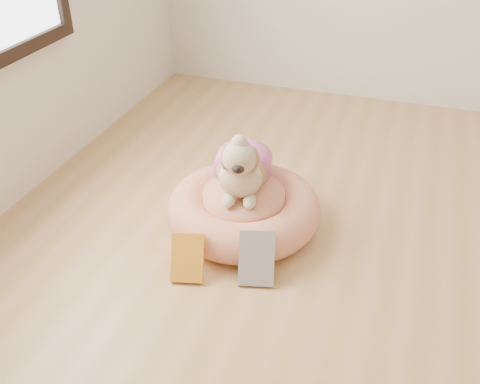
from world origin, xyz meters
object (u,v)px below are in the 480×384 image
(dog, at_px, (242,155))
(book_yellow, at_px, (188,258))
(book_white, at_px, (257,258))
(pet_bed, at_px, (244,209))

(dog, height_order, book_yellow, dog)
(book_yellow, relative_size, book_white, 0.90)
(dog, relative_size, book_white, 2.04)
(book_yellow, bearing_deg, pet_bed, 60.92)
(pet_bed, height_order, dog, dog)
(pet_bed, height_order, book_white, book_white)
(pet_bed, height_order, book_yellow, pet_bed)
(pet_bed, relative_size, dog, 1.55)
(pet_bed, relative_size, book_yellow, 3.54)
(dog, height_order, book_white, dog)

